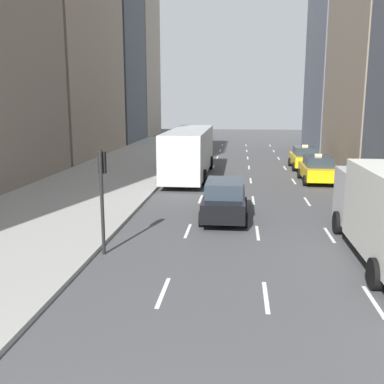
% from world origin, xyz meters
% --- Properties ---
extents(sidewalk_left, '(8.00, 66.00, 0.15)m').
position_xyz_m(sidewalk_left, '(-7.00, 27.00, 0.07)').
color(sidewalk_left, '#9E9E99').
rests_on(sidewalk_left, ground).
extents(lane_markings, '(5.72, 56.00, 0.01)m').
position_xyz_m(lane_markings, '(2.60, 23.00, 0.01)').
color(lane_markings, white).
rests_on(lane_markings, ground).
extents(taxi_lead, '(2.02, 4.40, 1.87)m').
position_xyz_m(taxi_lead, '(6.80, 31.77, 0.88)').
color(taxi_lead, yellow).
rests_on(taxi_lead, ground).
extents(taxi_second, '(2.02, 4.40, 1.87)m').
position_xyz_m(taxi_second, '(6.80, 25.81, 0.88)').
color(taxi_second, yellow).
rests_on(taxi_second, ground).
extents(sedan_black_near, '(2.02, 4.89, 1.77)m').
position_xyz_m(sedan_black_near, '(1.20, 16.12, 0.90)').
color(sedan_black_near, black).
rests_on(sedan_black_near, ground).
extents(city_bus, '(2.80, 11.61, 3.25)m').
position_xyz_m(city_bus, '(-1.61, 27.31, 1.79)').
color(city_bus, '#B7BCC1').
rests_on(city_bus, ground).
extents(traffic_light_pole, '(0.24, 0.42, 3.60)m').
position_xyz_m(traffic_light_pole, '(-2.75, 11.00, 2.41)').
color(traffic_light_pole, black).
rests_on(traffic_light_pole, ground).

